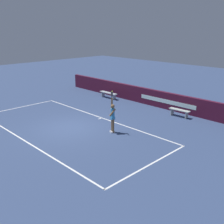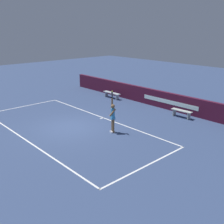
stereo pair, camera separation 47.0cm
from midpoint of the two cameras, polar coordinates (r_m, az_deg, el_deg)
The scene contains 7 objects.
ground_plane at distance 16.00m, azimuth -9.80°, elevation -3.33°, with size 60.00×60.00×0.00m, color navy.
court_lines at distance 15.94m, azimuth -10.11°, elevation -3.41°, with size 12.19×5.45×0.00m.
back_wall at distance 20.57m, azimuth 6.94°, elevation 3.30°, with size 17.91×0.27×1.22m.
tennis_player at distance 14.77m, azimuth -0.79°, elevation -0.82°, with size 0.45×0.43×2.38m.
tennis_ball at distance 14.28m, azimuth -0.93°, elevation 4.42°, with size 0.07×0.07×0.07m.
courtside_bench_near at distance 18.09m, azimuth 13.45°, elevation 0.14°, with size 1.43×0.42×0.49m.
courtside_bench_far at distance 22.27m, azimuth -1.36°, elevation 3.90°, with size 1.77×0.37×0.48m.
Camera 1 is at (12.27, -8.51, 5.64)m, focal length 42.91 mm.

